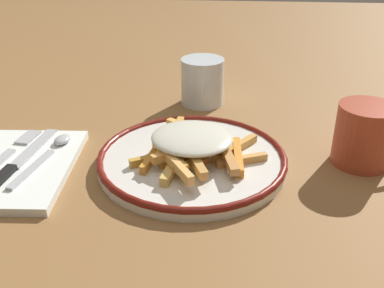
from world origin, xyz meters
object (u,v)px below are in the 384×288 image
at_px(fries_heap, 194,144).
at_px(napkin, 20,167).
at_px(knife, 11,169).
at_px(spoon, 51,150).
at_px(coffee_mug, 365,135).
at_px(water_glass, 200,81).
at_px(plate, 192,159).
at_px(fork, 4,157).

bearing_deg(fries_heap, napkin, -171.62).
height_order(knife, spoon, spoon).
xyz_separation_m(napkin, coffee_mug, (0.48, 0.06, 0.04)).
bearing_deg(coffee_mug, water_glass, 140.32).
xyz_separation_m(fries_heap, napkin, (-0.24, -0.04, -0.03)).
xyz_separation_m(plate, spoon, (-0.21, -0.00, 0.01)).
distance_m(fries_heap, spoon, 0.21).
relative_size(knife, water_glass, 2.47).
distance_m(plate, fries_heap, 0.02).
relative_size(plate, fries_heap, 1.42).
bearing_deg(knife, water_glass, 50.47).
bearing_deg(water_glass, coffee_mug, -39.68).
height_order(knife, water_glass, water_glass).
relative_size(fries_heap, fork, 1.07).
bearing_deg(plate, knife, -167.32).
height_order(spoon, water_glass, water_glass).
xyz_separation_m(plate, coffee_mug, (0.24, 0.03, 0.03)).
bearing_deg(napkin, plate, 8.43).
bearing_deg(fork, coffee_mug, 5.86).
bearing_deg(napkin, coffee_mug, 7.60).
bearing_deg(coffee_mug, fork, -174.14).
bearing_deg(plate, spoon, -179.70).
height_order(plate, napkin, plate).
bearing_deg(fork, plate, 5.02).
height_order(plate, knife, same).
relative_size(fries_heap, water_glass, 2.22).
relative_size(napkin, knife, 1.00).
xyz_separation_m(plate, fries_heap, (0.00, 0.00, 0.02)).
height_order(fries_heap, napkin, fries_heap).
bearing_deg(plate, water_glass, 90.99).
distance_m(fork, spoon, 0.06).
height_order(fork, knife, knife).
bearing_deg(fork, spoon, 20.28).
bearing_deg(water_glass, fork, -135.58).
height_order(fork, water_glass, water_glass).
bearing_deg(plate, coffee_mug, 6.78).
xyz_separation_m(napkin, water_glass, (0.24, 0.27, 0.04)).
bearing_deg(knife, napkin, 84.36).
bearing_deg(coffee_mug, knife, -170.25).
bearing_deg(napkin, fork, 155.38).
bearing_deg(spoon, knife, -123.91).
height_order(napkin, water_glass, water_glass).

